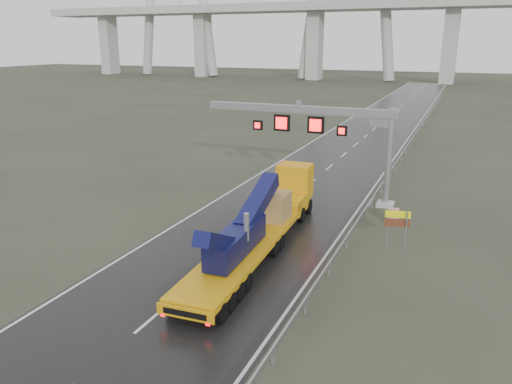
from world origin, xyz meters
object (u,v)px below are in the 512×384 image
at_px(heavy_haul_truck, 266,217).
at_px(striped_barrier, 393,217).
at_px(sign_gantry, 325,127).
at_px(exit_sign_pair, 397,222).

bearing_deg(heavy_haul_truck, striped_barrier, 39.61).
distance_m(sign_gantry, heavy_haul_truck, 10.67).
distance_m(heavy_haul_truck, exit_sign_pair, 7.65).
bearing_deg(exit_sign_pair, striped_barrier, 86.13).
xyz_separation_m(sign_gantry, heavy_haul_truck, (-0.79, -9.85, -4.01)).
bearing_deg(striped_barrier, heavy_haul_truck, -149.37).
bearing_deg(heavy_haul_truck, sign_gantry, 82.64).
bearing_deg(sign_gantry, heavy_haul_truck, -94.58).
bearing_deg(heavy_haul_truck, exit_sign_pair, 11.28).
bearing_deg(exit_sign_pair, sign_gantry, 115.94).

